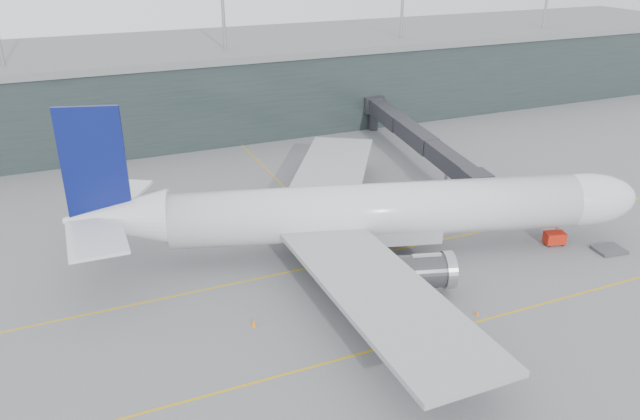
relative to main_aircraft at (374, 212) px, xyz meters
name	(u,v)px	position (x,y,z in m)	size (l,w,h in m)	color
ground	(302,251)	(-7.32, 3.52, -5.12)	(320.00, 320.00, 0.00)	#55555A
taxiline_a	(315,266)	(-7.32, -0.48, -5.11)	(160.00, 0.25, 0.02)	gold
taxiline_b	(385,347)	(-7.32, -16.48, -5.11)	(160.00, 0.25, 0.02)	gold
taxiline_lead_main	(283,186)	(-2.32, 23.52, -5.11)	(0.25, 60.00, 0.02)	gold
terminal	(188,84)	(-7.32, 61.52, 2.50)	(240.00, 36.00, 29.00)	#1E2928
main_aircraft	(374,212)	(0.00, 0.00, 0.00)	(63.94, 58.78, 18.23)	silver
jet_bridge	(404,133)	(19.23, 26.01, -0.44)	(9.53, 44.25, 6.24)	#26272B
gse_cart	(555,238)	(20.73, -6.74, -4.24)	(2.62, 2.03, 1.58)	#B71D0D
baggage_dolly	(609,250)	(25.43, -10.62, -4.92)	(3.33, 2.66, 0.33)	#3E3F44
uld_a	(247,216)	(-10.87, 13.64, -4.21)	(2.22, 1.95, 1.73)	#35363A
uld_b	(243,214)	(-11.20, 14.04, -4.08)	(2.52, 2.20, 1.98)	#35363A
uld_c	(272,207)	(-7.11, 14.54, -4.06)	(2.71, 2.47, 2.00)	#35363A
cone_nose	(566,213)	(27.95, -0.95, -4.72)	(0.50, 0.50, 0.80)	red
cone_wing_stbd	(477,312)	(3.32, -15.51, -4.80)	(0.39, 0.39, 0.63)	orange
cone_wing_port	(338,205)	(1.75, 13.32, -4.80)	(0.39, 0.39, 0.63)	#D45D0B
cone_tail	(254,323)	(-17.11, -8.78, -4.74)	(0.47, 0.47, 0.75)	orange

